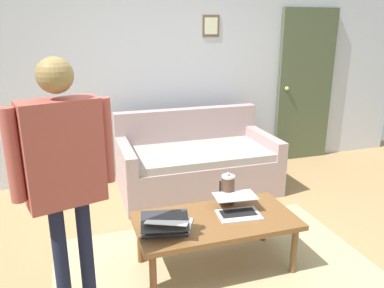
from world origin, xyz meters
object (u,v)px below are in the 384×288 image
object	(u,v)px
laptop_center	(237,208)
french_press	(228,189)
interior_door	(305,87)
coffee_table	(216,224)
couch	(196,164)
person_standing	(64,166)
laptop_right	(170,223)
laptop_left	(165,226)

from	to	relation	value
laptop_center	french_press	world-z (taller)	french_press
interior_door	coffee_table	xyz separation A→B (m)	(2.11, 2.09, -0.64)
coffee_table	french_press	bearing A→B (deg)	-130.40
couch	coffee_table	size ratio (longest dim) A/B	1.42
couch	person_standing	size ratio (longest dim) A/B	1.04
couch	laptop_right	distance (m)	1.70
laptop_left	french_press	size ratio (longest dim) A/B	1.39
laptop_center	french_press	distance (m)	0.20
interior_door	laptop_left	xyz separation A→B (m)	(2.52, 2.16, -0.56)
french_press	laptop_center	bearing A→B (deg)	91.94
french_press	couch	bearing A→B (deg)	-96.77
coffee_table	laptop_right	bearing A→B (deg)	6.78
laptop_center	laptop_right	size ratio (longest dim) A/B	0.81
interior_door	laptop_left	bearing A→B (deg)	40.54
couch	coffee_table	xyz separation A→B (m)	(0.34, 1.49, 0.08)
interior_door	coffee_table	bearing A→B (deg)	44.73
coffee_table	french_press	size ratio (longest dim) A/B	4.45
french_press	laptop_right	bearing A→B (deg)	25.23
interior_door	couch	bearing A→B (deg)	18.51
laptop_right	person_standing	world-z (taller)	person_standing
interior_door	coffee_table	world-z (taller)	interior_door
person_standing	laptop_right	bearing A→B (deg)	-159.67
laptop_center	couch	bearing A→B (deg)	-95.68
couch	laptop_center	bearing A→B (deg)	84.32
couch	person_standing	bearing A→B (deg)	52.43
french_press	person_standing	world-z (taller)	person_standing
laptop_left	laptop_right	world-z (taller)	laptop_left
couch	french_press	size ratio (longest dim) A/B	6.34
coffee_table	french_press	xyz separation A→B (m)	(-0.18, -0.22, 0.17)
french_press	person_standing	size ratio (longest dim) A/B	0.16
laptop_center	coffee_table	bearing A→B (deg)	9.50
interior_door	laptop_center	world-z (taller)	interior_door
interior_door	laptop_center	distance (m)	2.86
laptop_right	person_standing	bearing A→B (deg)	20.33
laptop_center	person_standing	xyz separation A→B (m)	(1.23, 0.32, 0.60)
coffee_table	french_press	distance (m)	0.33
interior_door	laptop_right	bearing A→B (deg)	40.72
laptop_center	person_standing	size ratio (longest dim) A/B	0.21
laptop_left	french_press	distance (m)	0.67
laptop_left	laptop_right	distance (m)	0.06
coffee_table	interior_door	bearing A→B (deg)	-135.27
couch	interior_door	bearing A→B (deg)	-161.49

